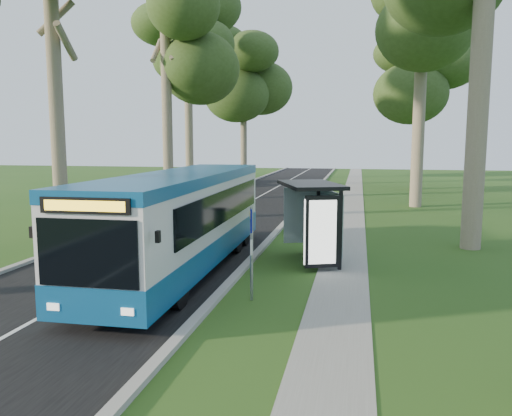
{
  "coord_description": "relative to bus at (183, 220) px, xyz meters",
  "views": [
    {
      "loc": [
        3.4,
        -13.27,
        3.92
      ],
      "look_at": [
        -0.1,
        3.71,
        1.6
      ],
      "focal_mm": 35.0,
      "sensor_mm": 36.0,
      "label": 1
    }
  ],
  "objects": [
    {
      "name": "car_silver",
      "position": [
        -6.93,
        32.08,
        -0.81
      ],
      "size": [
        2.34,
        4.65,
        1.46
      ],
      "primitive_type": "imported",
      "rotation": [
        0.0,
        0.0,
        0.19
      ],
      "color": "#97999E",
      "rests_on": "ground"
    },
    {
      "name": "tree_west_d",
      "position": [
        -9.21,
        27.1,
        10.04
      ],
      "size": [
        5.2,
        5.2,
        15.64
      ],
      "color": "#7A6B56",
      "rests_on": "ground"
    },
    {
      "name": "footpath",
      "position": [
        4.79,
        9.1,
        -1.53
      ],
      "size": [
        1.5,
        100.0,
        0.02
      ],
      "primitive_type": "cube",
      "color": "gray",
      "rests_on": "ground"
    },
    {
      "name": "tree_west_c",
      "position": [
        -7.21,
        17.1,
        9.5
      ],
      "size": [
        5.2,
        5.2,
        14.9
      ],
      "color": "#7A6B56",
      "rests_on": "ground"
    },
    {
      "name": "kerb_west",
      "position": [
        -5.21,
        9.1,
        -1.48
      ],
      "size": [
        0.25,
        100.0,
        0.12
      ],
      "primitive_type": "cube",
      "color": "#9E9B93",
      "rests_on": "ground"
    },
    {
      "name": "tree_east_d",
      "position": [
        9.79,
        29.1,
        8.32
      ],
      "size": [
        5.2,
        5.2,
        13.29
      ],
      "color": "#7A6B56",
      "rests_on": "ground"
    },
    {
      "name": "road",
      "position": [
        -1.71,
        9.1,
        -1.53
      ],
      "size": [
        7.0,
        100.0,
        0.02
      ],
      "primitive_type": "cube",
      "color": "black",
      "rests_on": "ground"
    },
    {
      "name": "bus_shelter",
      "position": [
        3.82,
        1.5,
        0.28
      ],
      "size": [
        2.57,
        3.39,
        2.59
      ],
      "rotation": [
        0.0,
        0.0,
        0.35
      ],
      "color": "black",
      "rests_on": "ground"
    },
    {
      "name": "tree_west_e",
      "position": [
        -6.71,
        37.1,
        9.57
      ],
      "size": [
        5.2,
        5.2,
        15.0
      ],
      "color": "#7A6B56",
      "rests_on": "ground"
    },
    {
      "name": "bus",
      "position": [
        0.0,
        0.0,
        0.0
      ],
      "size": [
        2.54,
        11.3,
        2.98
      ],
      "rotation": [
        0.0,
        0.0,
        0.02
      ],
      "color": "silver",
      "rests_on": "ground"
    },
    {
      "name": "bus_stop_sign",
      "position": [
        2.66,
        -2.44,
        -0.08
      ],
      "size": [
        0.1,
        0.33,
        2.33
      ],
      "rotation": [
        0.0,
        0.0,
        0.15
      ],
      "color": "gray",
      "rests_on": "ground"
    },
    {
      "name": "ground",
      "position": [
        1.79,
        -0.9,
        -1.54
      ],
      "size": [
        120.0,
        120.0,
        0.0
      ],
      "primitive_type": "plane",
      "color": "#264D18",
      "rests_on": "ground"
    },
    {
      "name": "kerb_east",
      "position": [
        1.79,
        9.1,
        -1.48
      ],
      "size": [
        0.25,
        100.0,
        0.12
      ],
      "primitive_type": "cube",
      "color": "#9E9B93",
      "rests_on": "ground"
    },
    {
      "name": "litter_bin",
      "position": [
        2.98,
        6.87,
        -1.04
      ],
      "size": [
        0.57,
        0.57,
        1.0
      ],
      "rotation": [
        0.0,
        0.0,
        0.38
      ],
      "color": "black",
      "rests_on": "ground"
    },
    {
      "name": "centre_line",
      "position": [
        -1.71,
        9.1,
        -1.52
      ],
      "size": [
        0.12,
        100.0,
        0.0
      ],
      "primitive_type": "cube",
      "color": "white",
      "rests_on": "road"
    },
    {
      "name": "car_white",
      "position": [
        -6.74,
        27.42,
        -0.74
      ],
      "size": [
        2.72,
        4.99,
        1.61
      ],
      "primitive_type": "imported",
      "rotation": [
        0.0,
        0.0,
        -0.18
      ],
      "color": "silver",
      "rests_on": "ground"
    }
  ]
}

